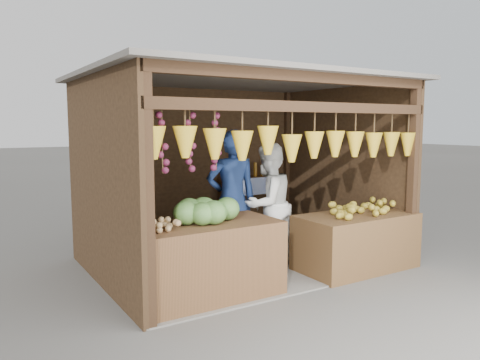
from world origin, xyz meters
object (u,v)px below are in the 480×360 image
object	(u,v)px
man_standing	(232,200)
woman_standing	(268,204)
vendor_seated	(118,218)
counter_right	(356,242)
counter_left	(207,260)

from	to	relation	value
man_standing	woman_standing	bearing A→B (deg)	-171.09
vendor_seated	man_standing	bearing A→B (deg)	-148.24
woman_standing	counter_right	bearing A→B (deg)	123.64
counter_right	woman_standing	bearing A→B (deg)	137.42
counter_left	counter_right	distance (m)	2.27
counter_right	man_standing	xyz separation A→B (m)	(-1.48, 0.89, 0.58)
counter_left	man_standing	xyz separation A→B (m)	(0.79, 0.77, 0.53)
counter_left	counter_right	xyz separation A→B (m)	(2.27, -0.12, -0.06)
woman_standing	man_standing	bearing A→B (deg)	-18.73
man_standing	vendor_seated	size ratio (longest dim) A/B	1.73
counter_left	woman_standing	xyz separation A→B (m)	(1.36, 0.72, 0.43)
counter_left	man_standing	bearing A→B (deg)	44.34
woman_standing	vendor_seated	world-z (taller)	woman_standing
man_standing	vendor_seated	xyz separation A→B (m)	(-1.50, 0.26, -0.13)
counter_right	woman_standing	distance (m)	1.33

